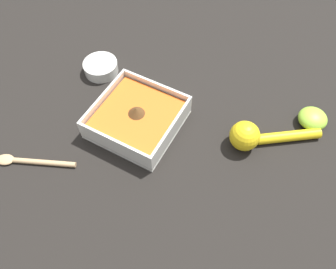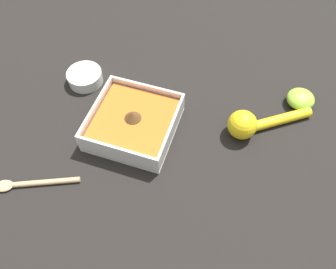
# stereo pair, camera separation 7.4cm
# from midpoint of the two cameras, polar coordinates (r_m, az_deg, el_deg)

# --- Properties ---
(ground_plane) EXTENTS (4.00, 4.00, 0.00)m
(ground_plane) POSITION_cam_midpoint_polar(r_m,az_deg,el_deg) (0.82, -4.13, 3.70)
(ground_plane) COLOR black
(square_dish) EXTENTS (0.19, 0.19, 0.06)m
(square_dish) POSITION_cam_midpoint_polar(r_m,az_deg,el_deg) (0.77, -2.67, 2.57)
(square_dish) COLOR silver
(square_dish) RESTS_ON ground_plane
(spice_bowl) EXTENTS (0.09, 0.09, 0.03)m
(spice_bowl) POSITION_cam_midpoint_polar(r_m,az_deg,el_deg) (0.91, -9.30, 11.30)
(spice_bowl) COLOR silver
(spice_bowl) RESTS_ON ground_plane
(lemon_squeezer) EXTENTS (0.19, 0.15, 0.07)m
(lemon_squeezer) POSITION_cam_midpoint_polar(r_m,az_deg,el_deg) (0.77, 17.51, -0.45)
(lemon_squeezer) COLOR yellow
(lemon_squeezer) RESTS_ON ground_plane
(lemon_half) EXTENTS (0.07, 0.07, 0.04)m
(lemon_half) POSITION_cam_midpoint_polar(r_m,az_deg,el_deg) (0.87, 26.15, 2.33)
(lemon_half) COLOR #93CC38
(lemon_half) RESTS_ON ground_plane
(wooden_spoon) EXTENTS (0.17, 0.09, 0.01)m
(wooden_spoon) POSITION_cam_midpoint_polar(r_m,az_deg,el_deg) (0.78, -20.36, -4.63)
(wooden_spoon) COLOR tan
(wooden_spoon) RESTS_ON ground_plane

